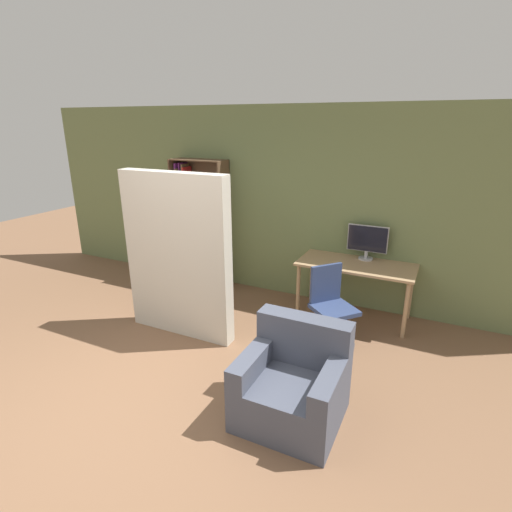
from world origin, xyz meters
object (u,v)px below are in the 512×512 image
at_px(mattress_near, 178,257).
at_px(bookshelf, 197,222).
at_px(monitor, 367,241).
at_px(armchair, 294,383).
at_px(office_chair, 331,314).

bearing_deg(mattress_near, bookshelf, 116.51).
bearing_deg(monitor, mattress_near, -140.41).
xyz_separation_m(monitor, mattress_near, (-1.87, -1.55, -0.03)).
distance_m(monitor, bookshelf, 2.64).
relative_size(bookshelf, mattress_near, 0.99).
bearing_deg(armchair, bookshelf, 137.39).
xyz_separation_m(bookshelf, mattress_near, (0.76, -1.53, 0.01)).
xyz_separation_m(monitor, office_chair, (-0.16, -1.00, -0.63)).
bearing_deg(mattress_near, monitor, 39.59).
bearing_deg(armchair, mattress_near, 155.91).
height_order(bookshelf, armchair, bookshelf).
distance_m(monitor, armchair, 2.44).
distance_m(bookshelf, mattress_near, 1.71).
relative_size(office_chair, mattress_near, 0.47).
distance_m(bookshelf, armchair, 3.48).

